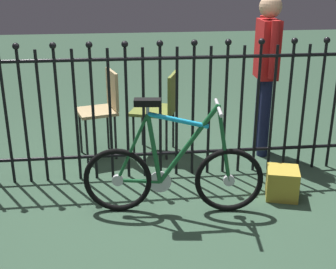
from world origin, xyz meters
TOP-DOWN VIEW (x-y plane):
  - ground_plane at (0.00, 0.00)m, footprint 20.00×20.00m
  - iron_fence at (-0.05, 0.56)m, footprint 3.68×0.07m
  - bicycle at (0.02, -0.12)m, footprint 1.41×0.40m
  - chair_tan at (-0.53, 1.11)m, footprint 0.45×0.45m
  - chair_olive at (0.05, 1.09)m, footprint 0.54×0.54m
  - person_visitor at (1.08, 0.98)m, footprint 0.22×0.48m
  - display_crate at (0.97, 0.01)m, footprint 0.32×0.32m

SIDE VIEW (x-z plane):
  - ground_plane at x=0.00m, z-range 0.00..0.00m
  - display_crate at x=0.97m, z-range 0.00..0.26m
  - bicycle at x=0.02m, z-range -0.14..0.80m
  - chair_olive at x=0.05m, z-range 0.10..0.95m
  - chair_tan at x=-0.53m, z-range 0.10..0.98m
  - iron_fence at x=-0.05m, z-range 0.00..1.33m
  - person_visitor at x=1.08m, z-range 0.15..1.75m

